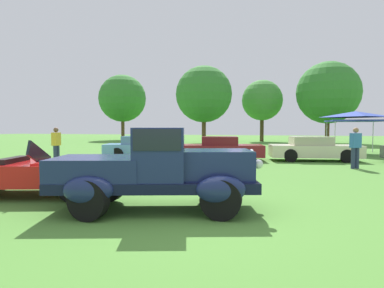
{
  "coord_description": "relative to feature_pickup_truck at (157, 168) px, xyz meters",
  "views": [
    {
      "loc": [
        1.75,
        -5.76,
        1.71
      ],
      "look_at": [
        -0.64,
        3.67,
        1.18
      ],
      "focal_mm": 29.31,
      "sensor_mm": 36.0,
      "label": 1
    }
  ],
  "objects": [
    {
      "name": "ground_plane",
      "position": [
        0.52,
        -0.26,
        -0.86
      ],
      "size": [
        120.0,
        120.0,
        0.0
      ],
      "primitive_type": "plane",
      "color": "#4C8433"
    },
    {
      "name": "feature_pickup_truck",
      "position": [
        0.0,
        0.0,
        0.0
      ],
      "size": [
        4.31,
        2.61,
        1.7
      ],
      "color": "black",
      "rests_on": "ground_plane"
    },
    {
      "name": "neighbor_convertible",
      "position": [
        -3.49,
        0.58,
        -0.28
      ],
      "size": [
        4.59,
        2.79,
        1.4
      ],
      "color": "red",
      "rests_on": "ground_plane"
    },
    {
      "name": "show_car_skyblue",
      "position": [
        -4.48,
        9.64,
        -0.26
      ],
      "size": [
        4.27,
        2.68,
        1.22
      ],
      "color": "#669EDB",
      "rests_on": "ground_plane"
    },
    {
      "name": "show_car_burgundy",
      "position": [
        -0.18,
        9.91,
        -0.26
      ],
      "size": [
        4.32,
        2.43,
        1.22
      ],
      "color": "maroon",
      "rests_on": "ground_plane"
    },
    {
      "name": "show_car_cream",
      "position": [
        4.35,
        10.81,
        -0.26
      ],
      "size": [
        4.54,
        2.27,
        1.22
      ],
      "color": "beige",
      "rests_on": "ground_plane"
    },
    {
      "name": "spectator_near_truck",
      "position": [
        -7.32,
        6.38,
        0.05
      ],
      "size": [
        0.27,
        0.42,
        1.69
      ],
      "color": "#283351",
      "rests_on": "ground_plane"
    },
    {
      "name": "spectator_far_side",
      "position": [
        5.62,
        8.05,
        0.05
      ],
      "size": [
        0.47,
        0.41,
        1.69
      ],
      "color": "#283351",
      "rests_on": "ground_plane"
    },
    {
      "name": "canopy_tent_left_field",
      "position": [
        7.44,
        15.87,
        1.56
      ],
      "size": [
        3.21,
        3.21,
        2.71
      ],
      "color": "#B7B7BC",
      "rests_on": "ground_plane"
    },
    {
      "name": "treeline_far_left",
      "position": [
        -16.74,
        31.8,
        4.58
      ],
      "size": [
        6.14,
        6.14,
        8.52
      ],
      "color": "brown",
      "rests_on": "ground_plane"
    },
    {
      "name": "treeline_mid_left",
      "position": [
        -4.67,
        26.44,
        4.27
      ],
      "size": [
        5.93,
        5.93,
        8.11
      ],
      "color": "brown",
      "rests_on": "ground_plane"
    },
    {
      "name": "treeline_center",
      "position": [
        1.18,
        31.83,
        3.96
      ],
      "size": [
        4.73,
        4.73,
        7.21
      ],
      "color": "#47331E",
      "rests_on": "ground_plane"
    },
    {
      "name": "treeline_mid_right",
      "position": [
        8.04,
        29.8,
        4.45
      ],
      "size": [
        6.52,
        6.52,
        8.58
      ],
      "color": "brown",
      "rests_on": "ground_plane"
    }
  ]
}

